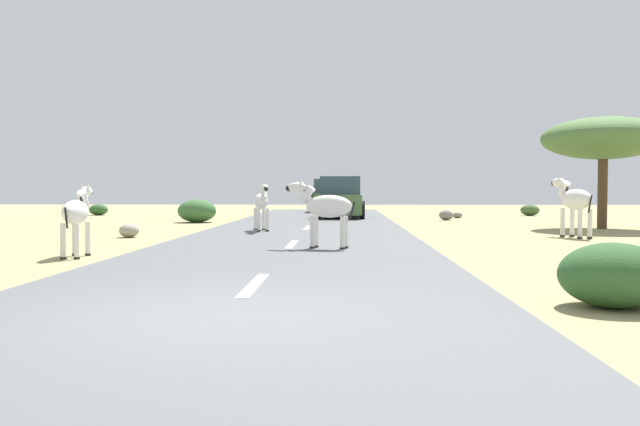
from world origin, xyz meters
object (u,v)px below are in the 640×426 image
object	(u,v)px
car_0	(330,197)
bush_3	(530,210)
tree_0	(603,139)
bush_0	(99,210)
zebra_0	(262,202)
bush_1	(614,275)
rock_3	(457,215)
bush_4	(197,211)
rock_0	(446,215)
car_1	(341,199)
zebra_4	(77,213)
zebra_1	(325,207)
rock_2	(129,231)
zebra_3	(574,200)

from	to	relation	value
car_0	bush_3	world-z (taller)	car_0
tree_0	bush_0	size ratio (longest dim) A/B	4.33
zebra_0	bush_1	xyz separation A→B (m)	(5.31, -11.62, -0.54)
rock_3	tree_0	bearing A→B (deg)	-65.71
car_0	bush_4	xyz separation A→B (m)	(-4.82, -10.28, -0.41)
bush_1	rock_0	xyz separation A→B (m)	(1.25, 19.35, -0.15)
bush_3	car_1	bearing A→B (deg)	-159.42
zebra_4	car_0	size ratio (longest dim) A/B	0.34
zebra_1	bush_0	world-z (taller)	zebra_1
rock_0	rock_2	size ratio (longest dim) A/B	1.07
car_0	bush_0	size ratio (longest dim) A/B	4.94
zebra_4	bush_0	xyz separation A→B (m)	(-6.81, 18.71, -0.56)
car_1	bush_4	bearing A→B (deg)	-147.77
rock_0	bush_1	bearing A→B (deg)	-93.69
bush_0	bush_4	xyz separation A→B (m)	(6.23, -6.31, 0.17)
car_0	bush_0	xyz separation A→B (m)	(-11.06, -3.96, -0.58)
bush_0	car_0	bearing A→B (deg)	19.73
bush_3	zebra_1	bearing A→B (deg)	-117.65
zebra_0	rock_0	bearing A→B (deg)	-146.75
rock_0	zebra_3	bearing A→B (deg)	-78.56
car_0	rock_0	world-z (taller)	car_0
rock_0	rock_3	size ratio (longest dim) A/B	1.35
rock_2	rock_3	bearing A→B (deg)	47.18
tree_0	rock_0	distance (m)	7.36
zebra_4	bush_3	world-z (taller)	zebra_4
rock_0	zebra_1	bearing A→B (deg)	-109.16
zebra_3	zebra_4	bearing A→B (deg)	-169.82
zebra_0	bush_4	distance (m)	6.48
bush_1	car_0	bearing A→B (deg)	97.61
zebra_0	rock_0	distance (m)	10.16
car_1	rock_3	world-z (taller)	car_1
zebra_0	bush_3	bearing A→B (deg)	-149.06
bush_3	rock_2	world-z (taller)	bush_3
tree_0	bush_3	size ratio (longest dim) A/B	4.35
bush_0	bush_3	world-z (taller)	bush_0
rock_2	tree_0	bearing A→B (deg)	16.48
rock_3	zebra_4	bearing A→B (deg)	-121.38
zebra_3	bush_4	size ratio (longest dim) A/B	1.18
bush_0	rock_0	xyz separation A→B (m)	(15.98, -4.21, -0.06)
zebra_0	bush_0	size ratio (longest dim) A/B	1.65
car_1	zebra_0	bearing A→B (deg)	-102.52
rock_3	zebra_0	bearing A→B (deg)	-127.57
zebra_3	rock_0	world-z (taller)	zebra_3
bush_3	rock_3	size ratio (longest dim) A/B	2.02
bush_0	rock_3	distance (m)	16.93
car_0	rock_0	xyz separation A→B (m)	(4.93, -8.17, -0.64)
car_1	rock_2	world-z (taller)	car_1
zebra_4	bush_4	world-z (taller)	zebra_4
zebra_1	bush_4	size ratio (longest dim) A/B	1.02
zebra_3	rock_3	distance (m)	11.13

